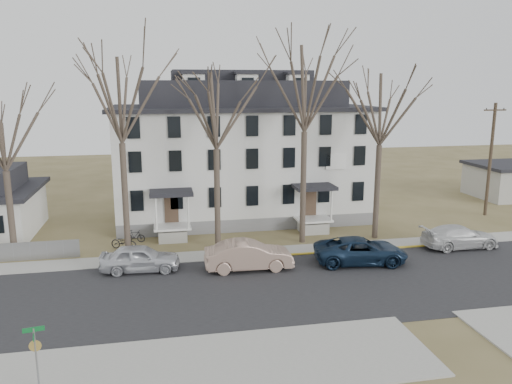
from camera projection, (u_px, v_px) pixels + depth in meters
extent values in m
plane|color=brown|center=(337.00, 300.00, 25.80)|extent=(120.00, 120.00, 0.00)
cube|color=#27272A|center=(324.00, 285.00, 27.72)|extent=(120.00, 10.00, 0.04)
cube|color=#A09F97|center=(295.00, 251.00, 33.48)|extent=(120.00, 2.00, 0.08)
cube|color=#A09F97|center=(187.00, 369.00, 19.49)|extent=(20.00, 5.00, 0.08)
cube|color=gold|center=(371.00, 250.00, 33.56)|extent=(14.00, 0.25, 0.06)
cube|color=slate|center=(241.00, 209.00, 42.59)|extent=(20.00, 10.00, 1.00)
cube|color=silver|center=(241.00, 157.00, 41.65)|extent=(20.00, 10.00, 8.00)
cube|color=black|center=(241.00, 108.00, 40.79)|extent=(20.80, 10.80, 0.30)
cube|color=black|center=(241.00, 93.00, 40.55)|extent=(16.00, 7.00, 2.00)
cube|color=black|center=(241.00, 76.00, 40.26)|extent=(11.00, 4.50, 0.80)
cube|color=white|center=(172.00, 227.00, 35.63)|extent=(2.60, 2.00, 0.16)
cube|color=white|center=(313.00, 219.00, 37.62)|extent=(2.60, 2.00, 0.16)
cube|color=white|center=(336.00, 162.00, 37.96)|extent=(1.60, 0.08, 1.20)
cylinder|color=#473B31|center=(125.00, 199.00, 32.37)|extent=(0.40, 0.40, 7.28)
cylinder|color=#473B31|center=(217.00, 199.00, 33.55)|extent=(0.40, 0.40, 6.76)
cylinder|color=#473B31|center=(303.00, 188.00, 34.58)|extent=(0.40, 0.40, 7.80)
cylinder|color=#473B31|center=(377.00, 192.00, 35.73)|extent=(0.40, 0.40, 6.76)
cylinder|color=#473B31|center=(11.00, 216.00, 31.21)|extent=(0.40, 0.40, 5.72)
cylinder|color=#3D3023|center=(490.00, 160.00, 41.74)|extent=(0.28, 0.28, 9.50)
cube|color=#3D3023|center=(495.00, 110.00, 40.87)|extent=(2.00, 0.12, 0.12)
imported|color=silver|center=(140.00, 259.00, 29.61)|extent=(4.77, 2.17, 1.59)
imported|color=tan|center=(249.00, 256.00, 29.88)|extent=(5.32, 2.00, 1.73)
imported|color=#14253C|center=(361.00, 251.00, 30.97)|extent=(6.02, 3.36, 1.59)
imported|color=silver|center=(460.00, 237.00, 33.93)|extent=(5.27, 2.19, 1.52)
imported|color=black|center=(124.00, 243.00, 33.61)|extent=(1.98, 1.44, 0.99)
imported|color=black|center=(135.00, 237.00, 35.14)|extent=(1.52, 0.78, 0.88)
cylinder|color=gray|center=(37.00, 361.00, 17.76)|extent=(0.07, 0.07, 2.53)
cube|color=#0C5926|center=(33.00, 329.00, 17.51)|extent=(0.73, 0.03, 0.18)
cube|color=#0C5926|center=(34.00, 335.00, 17.55)|extent=(0.03, 0.73, 0.18)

